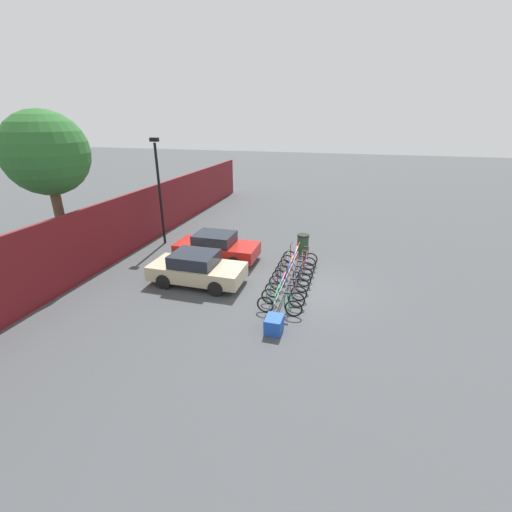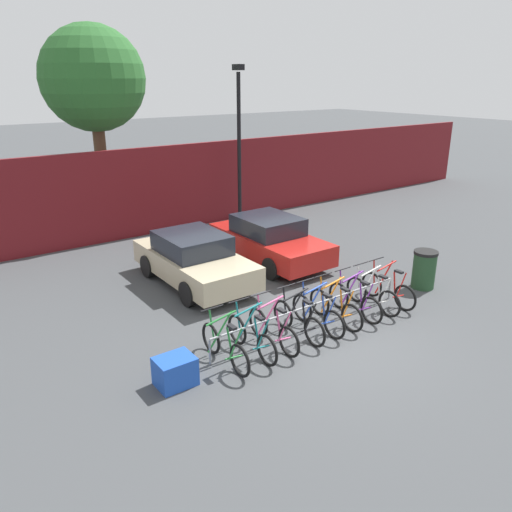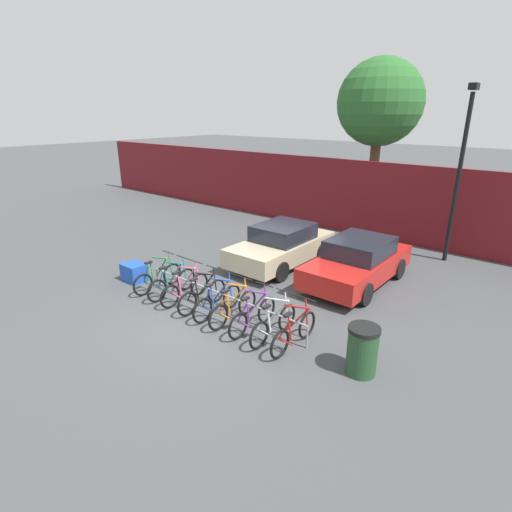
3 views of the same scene
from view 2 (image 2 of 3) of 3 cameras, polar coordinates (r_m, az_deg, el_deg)
ground_plane at (r=11.00m, az=8.30°, el=-9.52°), size 120.00×120.00×0.00m
hoarding_wall at (r=18.05m, az=-12.93°, el=7.10°), size 36.00×0.16×3.08m
bike_rack at (r=11.26m, az=6.40°, el=-5.81°), size 5.35×0.04×0.57m
bicycle_green at (r=9.91m, az=-3.59°, el=-10.32°), size 0.68×1.71×1.05m
bicycle_teal at (r=10.22m, az=-0.52°, el=-9.28°), size 0.68×1.71×1.05m
bicycle_pink at (r=10.51m, az=1.96°, el=-8.42°), size 0.68×1.71×1.05m
bicycle_black at (r=10.90m, az=4.86°, el=-7.39°), size 0.68×1.71×1.05m
bicycle_blue at (r=11.24m, az=7.05°, el=-6.59°), size 0.68×1.71×1.05m
bicycle_orange at (r=11.59m, az=9.05°, el=-5.86°), size 0.68×1.71×1.05m
bicycle_purple at (r=12.01m, az=11.21°, el=-5.05°), size 0.68×1.71×1.05m
bicycle_white at (r=12.44m, az=13.17°, el=-4.31°), size 0.68×1.71×1.05m
bicycle_red at (r=12.84m, az=14.85°, el=-3.67°), size 0.68×1.71×1.05m
car_beige at (r=13.63m, az=-7.10°, el=-0.35°), size 1.91×4.05×1.40m
car_red at (r=15.16m, az=1.52°, el=1.89°), size 1.91×4.12×1.40m
lamp_post at (r=18.53m, az=-1.95°, el=13.22°), size 0.24×0.44×5.77m
trash_bin at (r=14.02m, az=18.66°, el=-1.45°), size 0.63×0.63×1.03m
cargo_crate at (r=9.46m, az=-9.23°, el=-12.88°), size 0.70×0.56×0.55m
tree_behind_hoarding at (r=19.08m, az=-18.12°, el=18.58°), size 3.60×3.60×7.10m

